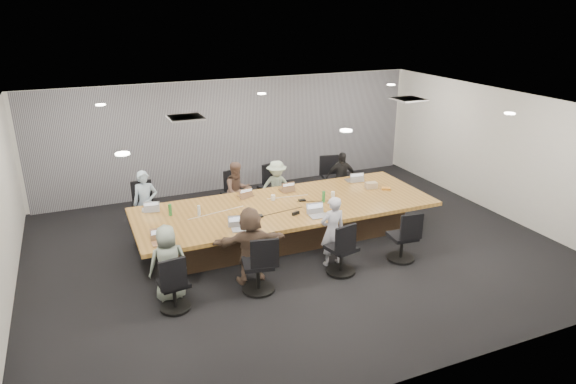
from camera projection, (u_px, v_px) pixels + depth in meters
name	position (u px, v px, depth m)	size (l,w,h in m)	color
floor	(296.00, 248.00, 10.12)	(10.00, 8.00, 0.00)	black
ceiling	(297.00, 107.00, 9.15)	(10.00, 8.00, 0.00)	white
wall_back	(233.00, 134.00, 13.09)	(10.00, 2.80, 0.00)	beige
wall_front	(431.00, 281.00, 6.19)	(10.00, 2.80, 0.00)	beige
wall_right	(500.00, 153.00, 11.48)	(8.00, 2.80, 0.00)	beige
curtain	(234.00, 135.00, 13.02)	(9.80, 0.04, 2.80)	gray
conference_table	(286.00, 220.00, 10.41)	(6.00, 2.20, 0.74)	#402D1E
chair_0	(144.00, 210.00, 10.94)	(0.53, 0.53, 0.79)	black
chair_1	(233.00, 198.00, 11.67)	(0.52, 0.52, 0.76)	black
chair_2	(271.00, 191.00, 12.00)	(0.57, 0.57, 0.84)	black
chair_3	(334.00, 181.00, 12.61)	(0.59, 0.59, 0.87)	black
chair_4	(174.00, 287.00, 7.99)	(0.52, 0.52, 0.77)	black
chair_5	(258.00, 268.00, 8.49)	(0.57, 0.57, 0.85)	black
chair_6	(341.00, 252.00, 9.07)	(0.55, 0.55, 0.81)	black
chair_7	(402.00, 240.00, 9.55)	(0.54, 0.54, 0.80)	black
person_0	(146.00, 203.00, 10.54)	(0.50, 0.33, 1.37)	#93ABC2
laptop_0	(150.00, 210.00, 10.04)	(0.30, 0.20, 0.02)	#B2B2B7
person_1	(238.00, 191.00, 11.27)	(0.64, 0.50, 1.32)	brown
laptop_1	(246.00, 196.00, 10.77)	(0.31, 0.21, 0.02)	#8C6647
person_2	(277.00, 187.00, 11.63)	(0.80, 0.46, 1.24)	#97AC96
laptop_2	(286.00, 190.00, 11.11)	(0.30, 0.20, 0.02)	#8C6647
person_3	(341.00, 178.00, 12.24)	(0.74, 0.31, 1.26)	black
laptop_3	(353.00, 180.00, 11.72)	(0.34, 0.23, 0.02)	#B2B2B7
person_4	(168.00, 263.00, 8.20)	(0.63, 0.41, 1.28)	gray
laptop_4	(162.00, 243.00, 8.64)	(0.31, 0.21, 0.02)	#8C6647
person_5	(251.00, 245.00, 8.70)	(1.27, 0.40, 1.37)	brown
laptop_5	(240.00, 230.00, 9.15)	(0.30, 0.21, 0.02)	#B2B2B7
person_6	(333.00, 231.00, 9.28)	(0.49, 0.32, 1.33)	#A8A7B6
laptop_6	(319.00, 216.00, 9.73)	(0.34, 0.24, 0.02)	#B2B2B7
bottle_green_left	(170.00, 210.00, 9.75)	(0.06, 0.06, 0.23)	#2B7632
bottle_green_right	(324.00, 197.00, 10.41)	(0.06, 0.06, 0.23)	#2B7632
bottle_clear	(199.00, 210.00, 9.76)	(0.06, 0.06, 0.20)	silver
cup_white_far	(273.00, 198.00, 10.53)	(0.09, 0.09, 0.11)	white
cup_white_near	(333.00, 194.00, 10.74)	(0.08, 0.08, 0.10)	white
mug_brown	(156.00, 232.00, 8.95)	(0.09, 0.09, 0.11)	brown
mic_left	(259.00, 216.00, 9.71)	(0.16, 0.11, 0.03)	black
mic_right	(302.00, 200.00, 10.50)	(0.14, 0.09, 0.03)	black
stapler	(296.00, 213.00, 9.81)	(0.17, 0.04, 0.06)	black
canvas_bag	(371.00, 185.00, 11.20)	(0.25, 0.15, 0.13)	tan
snack_packet	(386.00, 189.00, 11.14)	(0.19, 0.12, 0.04)	#C57823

